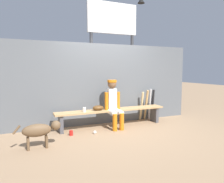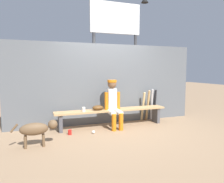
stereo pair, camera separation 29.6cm
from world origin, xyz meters
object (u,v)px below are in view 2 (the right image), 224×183
(bat_aluminum_silver, at_px, (152,104))
(scoreboard, at_px, (117,32))
(player_seated, at_px, (114,102))
(cup_on_bench, at_px, (84,109))
(bat_aluminum_black, at_px, (155,105))
(cup_on_ground, at_px, (70,132))
(dog, at_px, (37,129))
(bat_wood_tan, at_px, (148,105))
(baseball_glove, at_px, (98,108))
(bat_wood_natural, at_px, (143,106))
(dugout_bench, at_px, (112,113))
(baseball, at_px, (93,132))

(bat_aluminum_silver, xyz_separation_m, scoreboard, (-0.61, 1.21, 2.19))
(player_seated, bearing_deg, cup_on_bench, 177.04)
(bat_aluminum_silver, relative_size, bat_aluminum_black, 1.04)
(cup_on_ground, distance_m, scoreboard, 3.66)
(bat_aluminum_black, xyz_separation_m, scoreboard, (-0.72, 1.20, 2.20))
(dog, bearing_deg, bat_wood_tan, 20.19)
(cup_on_ground, bearing_deg, dog, -143.01)
(baseball_glove, bearing_deg, cup_on_bench, -169.39)
(bat_aluminum_silver, relative_size, cup_on_ground, 8.14)
(dog, bearing_deg, bat_aluminum_black, 19.44)
(bat_aluminum_black, height_order, cup_on_ground, bat_aluminum_black)
(player_seated, xyz_separation_m, dog, (-1.79, -0.72, -0.31))
(scoreboard, xyz_separation_m, dog, (-2.51, -2.34, -2.30))
(baseball_glove, distance_m, scoreboard, 2.83)
(player_seated, relative_size, bat_aluminum_silver, 1.33)
(bat_wood_natural, height_order, scoreboard, scoreboard)
(dog, bearing_deg, bat_aluminum_silver, 19.90)
(bat_aluminum_silver, height_order, cup_on_ground, bat_aluminum_silver)
(dugout_bench, relative_size, scoreboard, 0.75)
(bat_wood_tan, xyz_separation_m, cup_on_ground, (-2.30, -0.58, -0.38))
(baseball_glove, xyz_separation_m, bat_aluminum_black, (1.81, 0.32, -0.08))
(player_seated, height_order, dog, player_seated)
(dugout_bench, xyz_separation_m, player_seated, (0.00, -0.11, 0.29))
(baseball_glove, height_order, cup_on_ground, baseball_glove)
(baseball_glove, height_order, scoreboard, scoreboard)
(cup_on_bench, bearing_deg, dugout_bench, 5.35)
(baseball, distance_m, cup_on_bench, 0.60)
(bat_wood_tan, relative_size, cup_on_ground, 7.97)
(scoreboard, bearing_deg, bat_aluminum_silver, -63.29)
(baseball, bearing_deg, bat_wood_natural, 23.17)
(baseball_glove, xyz_separation_m, dog, (-1.42, -0.82, -0.17))
(player_seated, distance_m, cup_on_ground, 1.28)
(bat_wood_tan, xyz_separation_m, scoreboard, (-0.46, 1.24, 2.20))
(bat_aluminum_black, relative_size, dog, 1.02)
(bat_aluminum_silver, height_order, baseball, bat_aluminum_silver)
(bat_aluminum_black, bearing_deg, baseball_glove, -170.07)
(bat_wood_natural, relative_size, cup_on_ground, 7.50)
(dog, bearing_deg, cup_on_ground, 36.99)
(baseball_glove, distance_m, bat_aluminum_silver, 1.72)
(cup_on_ground, xyz_separation_m, dog, (-0.68, -0.51, 0.28))
(bat_wood_tan, xyz_separation_m, bat_aluminum_silver, (0.14, 0.03, 0.01))
(player_seated, height_order, bat_aluminum_silver, player_seated)
(dugout_bench, xyz_separation_m, baseball, (-0.60, -0.42, -0.32))
(baseball_glove, height_order, dog, baseball_glove)
(baseball_glove, relative_size, bat_aluminum_silver, 0.31)
(baseball_glove, xyz_separation_m, bat_wood_tan, (1.55, 0.27, -0.07))
(dugout_bench, height_order, bat_aluminum_silver, bat_aluminum_silver)
(player_seated, distance_m, baseball, 0.91)
(bat_aluminum_black, bearing_deg, bat_aluminum_silver, -174.28)
(bat_wood_natural, bearing_deg, bat_wood_tan, -5.75)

